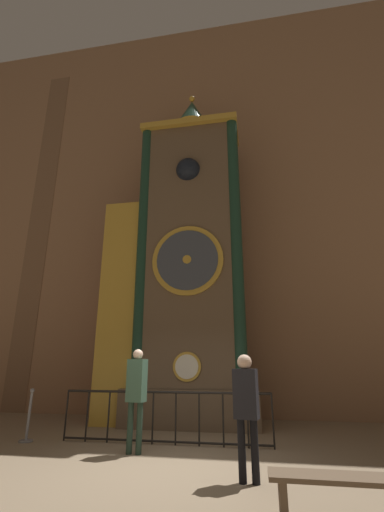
% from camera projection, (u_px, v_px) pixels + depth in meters
% --- Properties ---
extents(ground_plane, '(28.00, 28.00, 0.00)m').
position_uv_depth(ground_plane, '(170.00, 467.00, 5.40)').
color(ground_plane, '#847056').
extents(cathedral_back_wall, '(24.00, 0.32, 15.40)m').
position_uv_depth(cathedral_back_wall, '(205.00, 190.00, 12.65)').
color(cathedral_back_wall, '#936B4C').
rests_on(cathedral_back_wall, ground_plane).
extents(clock_tower, '(4.42, 1.82, 10.59)m').
position_uv_depth(clock_tower, '(181.00, 263.00, 10.30)').
color(clock_tower, brown).
rests_on(clock_tower, ground_plane).
extents(railing_fence, '(4.41, 0.05, 1.01)m').
position_uv_depth(railing_fence, '(164.00, 415.00, 7.05)').
color(railing_fence, black).
rests_on(railing_fence, ground_plane).
extents(visitor_near, '(0.38, 0.28, 1.83)m').
position_uv_depth(visitor_near, '(136.00, 389.00, 6.49)').
color(visitor_near, '#213427').
rests_on(visitor_near, ground_plane).
extents(visitor_far, '(0.38, 0.28, 1.70)m').
position_uv_depth(visitor_far, '(246.00, 403.00, 4.96)').
color(visitor_far, black).
rests_on(visitor_far, ground_plane).
extents(stanchion_post, '(0.28, 0.28, 1.05)m').
position_uv_depth(stanchion_post, '(28.00, 424.00, 7.24)').
color(stanchion_post, gray).
rests_on(stanchion_post, ground_plane).
extents(visitor_bench, '(1.42, 0.40, 0.44)m').
position_uv_depth(visitor_bench, '(338.00, 488.00, 3.59)').
color(visitor_bench, brown).
rests_on(visitor_bench, ground_plane).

